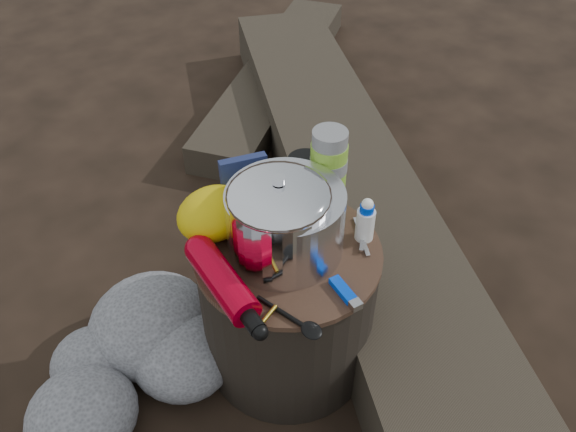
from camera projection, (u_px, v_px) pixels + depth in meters
ground at (288, 352)px, 1.54m from camera, size 60.00×60.00×0.00m
stump at (288, 306)px, 1.41m from camera, size 0.41×0.41×0.38m
log_main at (343, 177)px, 1.93m from camera, size 1.27×2.11×0.18m
log_small at (277, 75)px, 2.49m from camera, size 1.23×0.96×0.11m
foil_windscreen at (285, 222)px, 1.24m from camera, size 0.25×0.25×0.15m
camping_pot at (279, 221)px, 1.20m from camera, size 0.20×0.20×0.20m
fuel_bottle at (222, 281)px, 1.17m from camera, size 0.09×0.28×0.07m
thermos at (328, 171)px, 1.32m from camera, size 0.08×0.08×0.21m
travel_mug at (305, 181)px, 1.36m from camera, size 0.08×0.08×0.12m
stuff_sack at (213, 214)px, 1.29m from camera, size 0.17×0.14×0.11m
food_pouch at (245, 184)px, 1.34m from camera, size 0.11×0.06×0.14m
lighter at (343, 290)px, 1.19m from camera, size 0.04×0.09×0.02m
pot_grabber at (362, 236)px, 1.31m from camera, size 0.10×0.12×0.01m
spork at (283, 313)px, 1.15m from camera, size 0.07×0.15×0.01m
squeeze_bottle at (365, 221)px, 1.28m from camera, size 0.04×0.04×0.10m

